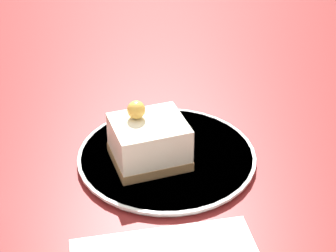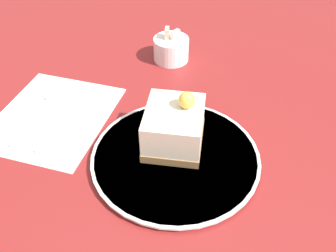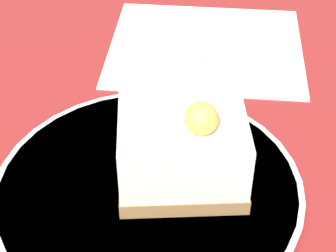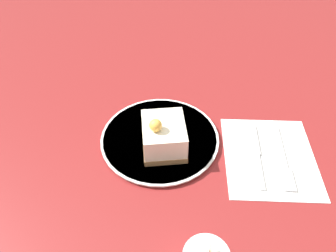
{
  "view_description": "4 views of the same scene",
  "coord_description": "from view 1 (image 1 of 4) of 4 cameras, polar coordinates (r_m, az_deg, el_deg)",
  "views": [
    {
      "loc": [
        -0.64,
        0.07,
        0.48
      ],
      "look_at": [
        0.03,
        -0.01,
        0.05
      ],
      "focal_mm": 60.0,
      "sensor_mm": 36.0,
      "label": 1
    },
    {
      "loc": [
        0.14,
        -0.37,
        0.42
      ],
      "look_at": [
        -0.01,
        0.01,
        0.05
      ],
      "focal_mm": 40.0,
      "sensor_mm": 36.0,
      "label": 2
    },
    {
      "loc": [
        0.33,
        0.07,
        0.34
      ],
      "look_at": [
        -0.0,
        0.01,
        0.06
      ],
      "focal_mm": 60.0,
      "sensor_mm": 36.0,
      "label": 3
    },
    {
      "loc": [
        -0.07,
        0.48,
        0.53
      ],
      "look_at": [
        -0.01,
        0.0,
        0.05
      ],
      "focal_mm": 35.0,
      "sensor_mm": 36.0,
      "label": 4
    }
  ],
  "objects": [
    {
      "name": "cake_slice",
      "position": [
        0.78,
        -1.97,
        -1.47
      ],
      "size": [
        0.11,
        0.12,
        0.09
      ],
      "rotation": [
        0.0,
        0.0,
        0.22
      ],
      "color": "olive",
      "rests_on": "plate"
    },
    {
      "name": "plate",
      "position": [
        0.81,
        -0.13,
        -3.11
      ],
      "size": [
        0.26,
        0.26,
        0.01
      ],
      "color": "silver",
      "rests_on": "ground_plane"
    },
    {
      "name": "ground_plane",
      "position": [
        0.8,
        -0.4,
        -4.0
      ],
      "size": [
        4.0,
        4.0,
        0.0
      ],
      "primitive_type": "plane",
      "color": "maroon"
    }
  ]
}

